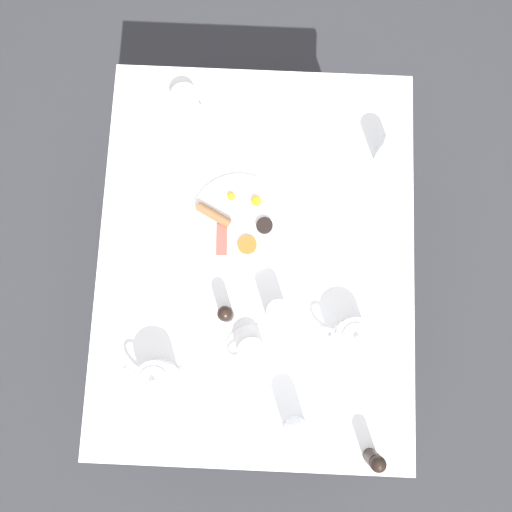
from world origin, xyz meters
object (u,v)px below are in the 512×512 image
teacup_with_saucer_right (186,101)px  knife_by_plate (164,285)px  teapot_near (157,380)px  pepper_grinder (226,314)px  teapot_far (352,338)px  water_glass_tall (278,313)px  water_glass_short (297,432)px  salt_grinder (375,461)px  wine_glass_spare (390,151)px  fork_by_plate (358,214)px  breakfast_plate (239,221)px  teacup_with_saucer_left (251,352)px

teacup_with_saucer_right → knife_by_plate: 0.57m
teapot_near → pepper_grinder: (-0.18, -0.19, 0.00)m
teapot_far → water_glass_tall: bearing=-179.9°
water_glass_short → salt_grinder: (-0.21, 0.07, -0.01)m
wine_glass_spare → fork_by_plate: wine_glass_spare is taller
salt_grinder → fork_by_plate: 0.70m
teapot_near → knife_by_plate: 0.28m
fork_by_plate → teapot_near: bearing=42.3°
water_glass_short → fork_by_plate: (-0.17, -0.63, -0.06)m
teapot_near → breakfast_plate: bearing=86.3°
breakfast_plate → teapot_far: size_ratio=1.48×
wine_glass_spare → salt_grinder: size_ratio=1.16×
pepper_grinder → salt_grinder: (-0.42, 0.37, 0.00)m
teacup_with_saucer_left → salt_grinder: bearing=141.8°
teapot_near → pepper_grinder: teapot_near is taller
breakfast_plate → salt_grinder: (-0.40, 0.66, 0.05)m
teapot_far → fork_by_plate: bearing=102.6°
teapot_far → wine_glass_spare: bearing=95.7°
fork_by_plate → knife_by_plate: (0.57, 0.24, 0.00)m
water_glass_short → wine_glass_spare: (-0.25, -0.81, 0.00)m
teapot_near → teapot_far: 0.55m
teacup_with_saucer_right → fork_by_plate: 0.63m
wine_glass_spare → fork_by_plate: bearing=65.9°
wine_glass_spare → teacup_with_saucer_right: bearing=-13.9°
salt_grinder → knife_by_plate: (0.61, -0.45, -0.06)m
pepper_grinder → teacup_with_saucer_right: bearing=-76.1°
teapot_near → teapot_far: (-0.54, -0.14, 0.00)m
water_glass_short → pepper_grinder: water_glass_short is taller
teapot_far → water_glass_tall: 0.22m
teapot_near → knife_by_plate: teapot_near is taller
salt_grinder → fork_by_plate: size_ratio=0.66×
teacup_with_saucer_left → water_glass_tall: size_ratio=1.32×
wine_glass_spare → knife_by_plate: wine_glass_spare is taller
water_glass_tall → pepper_grinder: size_ratio=1.01×
wine_glass_spare → pepper_grinder: wine_glass_spare is taller
teapot_far → teacup_with_saucer_left: size_ratio=1.28×
breakfast_plate → knife_by_plate: size_ratio=1.37×
wine_glass_spare → knife_by_plate: size_ratio=0.63×
water_glass_tall → pepper_grinder: water_glass_tall is taller
water_glass_tall → salt_grinder: (-0.27, 0.38, 0.00)m
teacup_with_saucer_right → water_glass_short: water_glass_short is taller
breakfast_plate → teacup_with_saucer_left: size_ratio=1.89×
teapot_near → teacup_with_saucer_right: 0.84m
teapot_near → teacup_with_saucer_left: (-0.26, -0.09, -0.03)m
teapot_near → water_glass_short: size_ratio=1.50×
teacup_with_saucer_right → knife_by_plate: bearing=86.8°
teacup_with_saucer_right → teacup_with_saucer_left: bearing=107.4°
water_glass_tall → water_glass_short: size_ratio=0.90×
teapot_near → salt_grinder: (-0.60, 0.18, 0.00)m
water_glass_tall → teapot_near: bearing=31.3°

